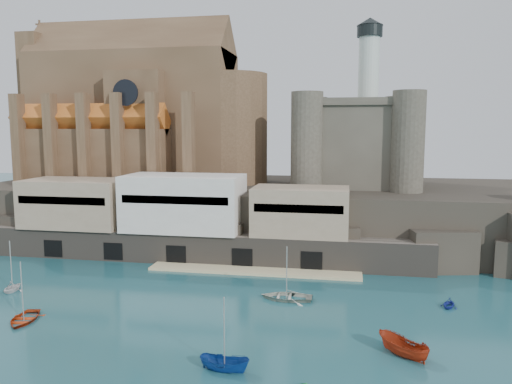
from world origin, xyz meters
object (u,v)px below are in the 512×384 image
at_px(church, 143,118).
at_px(boat_0, 24,321).
at_px(boat_2, 225,371).
at_px(castle_keep, 356,138).

relative_size(church, boat_0, 9.11).
bearing_deg(church, boat_0, -83.12).
bearing_deg(boat_0, boat_2, -28.00).
height_order(church, boat_0, church).
height_order(boat_0, boat_2, boat_0).
distance_m(church, boat_2, 64.06).
relative_size(castle_keep, boat_2, 6.65).
relative_size(boat_0, boat_2, 1.17).
distance_m(church, castle_keep, 40.39).
bearing_deg(boat_0, church, 84.95).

